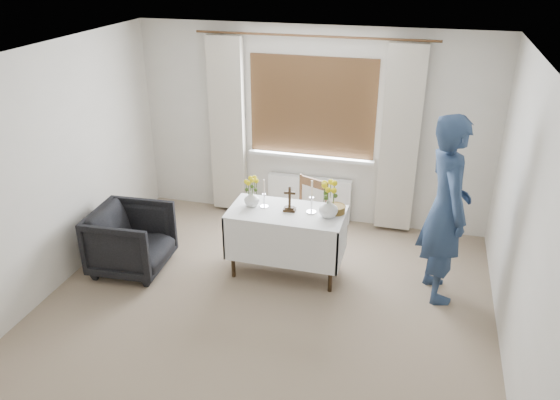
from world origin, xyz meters
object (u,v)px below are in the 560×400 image
at_px(flower_vase_right, 328,208).
at_px(wooden_chair, 304,220).
at_px(armchair, 131,240).
at_px(altar_table, 286,242).
at_px(wooden_cross, 290,199).
at_px(flower_vase_left, 252,198).
at_px(person, 446,209).

bearing_deg(flower_vase_right, wooden_chair, 130.03).
bearing_deg(wooden_chair, armchair, -132.44).
distance_m(altar_table, flower_vase_right, 0.66).
distance_m(altar_table, armchair, 1.73).
xyz_separation_m(wooden_cross, flower_vase_right, (0.42, -0.03, -0.04)).
bearing_deg(wooden_cross, flower_vase_right, -7.77).
bearing_deg(altar_table, flower_vase_left, 175.34).
distance_m(wooden_chair, armchair, 1.95).
distance_m(armchair, person, 3.38).
distance_m(wooden_chair, person, 1.65).
bearing_deg(altar_table, person, 1.41).
relative_size(person, wooden_cross, 6.96).
xyz_separation_m(wooden_chair, flower_vase_left, (-0.49, -0.39, 0.39)).
xyz_separation_m(altar_table, person, (1.61, 0.04, 0.59)).
bearing_deg(flower_vase_left, flower_vase_right, -2.54).
height_order(person, flower_vase_right, person).
bearing_deg(armchair, altar_table, -80.64).
bearing_deg(armchair, wooden_chair, -69.14).
xyz_separation_m(wooden_chair, armchair, (-1.78, -0.80, -0.10)).
distance_m(wooden_chair, flower_vase_right, 0.69).
relative_size(altar_table, wooden_cross, 4.43).
xyz_separation_m(altar_table, wooden_cross, (0.03, 0.02, 0.52)).
distance_m(flower_vase_left, flower_vase_right, 0.85).
bearing_deg(person, wooden_chair, 58.92).
relative_size(person, flower_vase_right, 9.30).
bearing_deg(flower_vase_right, altar_table, 179.36).
height_order(wooden_chair, flower_vase_left, flower_vase_left).
relative_size(altar_table, armchair, 1.54).
height_order(wooden_chair, armchair, wooden_chair).
xyz_separation_m(wooden_chair, flower_vase_right, (0.36, -0.42, 0.40)).
height_order(armchair, flower_vase_left, flower_vase_left).
distance_m(person, flower_vase_right, 1.17).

